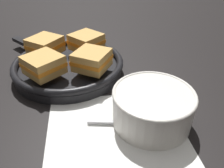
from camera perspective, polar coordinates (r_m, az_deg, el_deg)
ground_plane at (r=0.50m, az=0.70°, el=-6.78°), size 4.00×4.00×0.00m
napkin at (r=0.45m, az=0.87°, el=-11.79°), size 0.30×0.26×0.00m
soup_bowl at (r=0.45m, az=10.53°, el=-5.50°), size 0.16×0.16×0.08m
spoon at (r=0.46m, az=6.74°, el=-10.04°), size 0.15×0.06×0.01m
skillet at (r=0.63m, az=-11.33°, el=4.69°), size 0.33×0.40×0.04m
sandwich_near_left at (r=0.67m, az=-17.05°, el=9.67°), size 0.12×0.12×0.05m
sandwich_near_right at (r=0.56m, az=-17.44°, el=4.85°), size 0.12×0.12×0.05m
sandwich_far_left at (r=0.56m, az=-5.26°, el=6.32°), size 0.12×0.12×0.05m
sandwich_far_right at (r=0.67m, az=-6.72°, el=10.93°), size 0.12×0.12×0.05m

